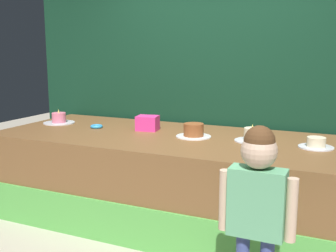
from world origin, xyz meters
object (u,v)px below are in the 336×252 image
at_px(donut, 97,126).
at_px(child_figure, 257,196).
at_px(pink_box, 148,123).
at_px(cake_right, 316,144).
at_px(cake_left, 194,131).
at_px(cake_center, 252,136).
at_px(cake_far_left, 59,119).

bearing_deg(donut, child_figure, -31.53).
distance_m(pink_box, donut, 0.56).
bearing_deg(cake_right, cake_left, -178.99).
distance_m(child_figure, cake_center, 1.28).
bearing_deg(cake_left, child_figure, -54.19).
distance_m(donut, cake_center, 1.63).
height_order(child_figure, cake_center, child_figure).
height_order(pink_box, donut, pink_box).
distance_m(cake_far_left, cake_center, 2.18).
bearing_deg(donut, cake_far_left, 173.04).
bearing_deg(cake_far_left, donut, -6.96).
xyz_separation_m(pink_box, cake_center, (1.09, -0.07, -0.02)).
xyz_separation_m(child_figure, pink_box, (-1.41, 1.31, 0.13)).
relative_size(cake_far_left, cake_right, 1.19).
bearing_deg(cake_center, donut, -178.51).
distance_m(cake_left, cake_center, 0.55).
distance_m(child_figure, cake_far_left, 2.80).
distance_m(donut, cake_far_left, 0.55).
height_order(child_figure, cake_left, child_figure).
bearing_deg(child_figure, cake_left, 125.81).
xyz_separation_m(child_figure, cake_right, (0.23, 1.22, 0.09)).
relative_size(cake_far_left, cake_left, 1.04).
xyz_separation_m(child_figure, cake_far_left, (-2.49, 1.26, 0.10)).
distance_m(pink_box, cake_center, 1.09).
relative_size(child_figure, cake_center, 3.88).
distance_m(child_figure, donut, 2.29).
bearing_deg(pink_box, child_figure, -42.96).
bearing_deg(cake_far_left, cake_right, -1.01).
bearing_deg(cake_center, pink_box, 176.27).
xyz_separation_m(pink_box, cake_far_left, (-1.09, -0.05, -0.03)).
distance_m(child_figure, cake_left, 1.48).
height_order(donut, cake_far_left, cake_far_left).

